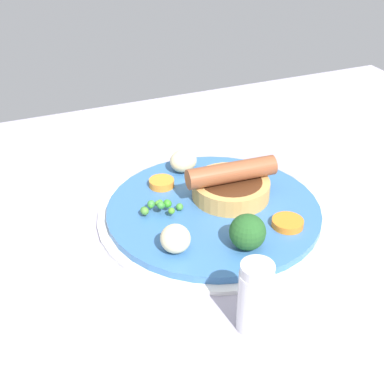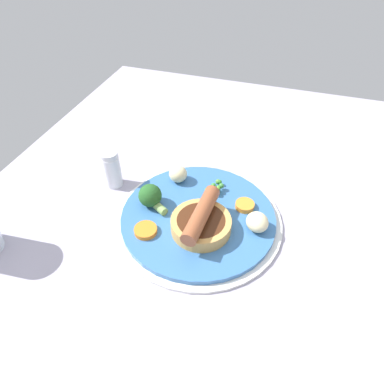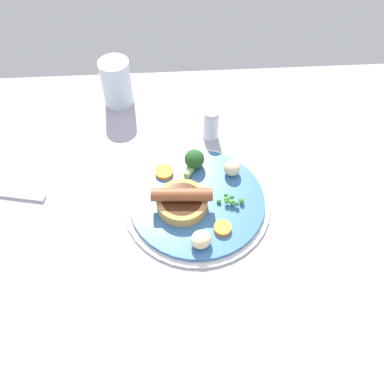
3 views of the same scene
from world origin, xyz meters
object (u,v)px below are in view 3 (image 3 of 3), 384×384
Objects in this scene: dinner_plate at (200,202)px; broccoli_floret_near at (194,160)px; carrot_slice_0 at (223,228)px; drinking_glass at (117,83)px; fork at (1,193)px; pea_pile at (232,200)px; potato_chunk_2 at (232,168)px; salt_shaker at (211,125)px; carrot_slice_2 at (164,172)px; sausage_pudding at (182,200)px; potato_chunk_1 at (200,239)px.

broccoli_floret_near is (0.46, -8.40, 2.74)cm from dinner_plate.
drinking_glass is (20.30, -37.80, 3.64)cm from carrot_slice_0.
fork is at bearing -6.92° from dinner_plate.
pea_pile is 39.36cm from drinking_glass.
fork is at bearing -15.47° from carrot_slice_0.
potato_chunk_2 is 0.45× the size of salt_shaker.
drinking_glass reaches higher than fork.
drinking_glass reaches higher than carrot_slice_2.
pea_pile is (-5.98, 1.31, 1.80)cm from dinner_plate.
drinking_glass is (16.19, -22.35, 2.20)cm from broccoli_floret_near.
fork is (35.44, -6.05, -2.85)cm from sausage_pudding.
carrot_slice_0 is at bearing -147.91° from potato_chunk_1.
fork is 34.61cm from drinking_glass.
broccoli_floret_near is 1.74× the size of carrot_slice_0.
sausage_pudding is at bearing -177.74° from fork.
carrot_slice_2 is 26.15cm from drinking_glass.
potato_chunk_1 is at bearing 171.19° from fork.
pea_pile is 1.36× the size of potato_chunk_1.
pea_pile is at bearing 125.22° from drinking_glass.
potato_chunk_2 reaches higher than fork.
potato_chunk_2 is 45.81cm from fork.
carrot_slice_0 is (-7.06, 5.71, -1.29)cm from sausage_pudding.
broccoli_floret_near is 0.51× the size of drinking_glass.
potato_chunk_2 is at bearing 176.79° from carrot_slice_2.
drinking_glass is at bearing -118.51° from fork.
carrot_slice_2 is at bearing 46.87° from salt_shaker.
dinner_plate is 4.49cm from sausage_pudding.
potato_chunk_1 is 28.03cm from salt_shaker.
carrot_slice_0 is 43.06cm from drinking_glass.
dinner_plate is at bearing -93.95° from potato_chunk_1.
potato_chunk_1 is 1.05× the size of carrot_slice_2.
salt_shaker reaches higher than carrot_slice_0.
sausage_pudding is 3.52× the size of carrot_slice_0.
sausage_pudding is 2.03× the size of broccoli_floret_near.
salt_shaker reaches higher than broccoli_floret_near.
dinner_plate is 8.48× the size of potato_chunk_2.
fork is at bearing 125.69° from broccoli_floret_near.
potato_chunk_1 is at bearing 86.05° from dinner_plate.
carrot_slice_2 is at bearing 134.08° from broccoli_floret_near.
fork is at bearing -20.76° from potato_chunk_1.
broccoli_floret_near is 0.31× the size of fork.
potato_chunk_2 is at bearing -103.70° from carrot_slice_0.
potato_chunk_1 is at bearing 111.31° from sausage_pudding.
pea_pile is 45.28cm from fork.
pea_pile is 1.57× the size of potato_chunk_2.
drinking_glass reaches higher than broccoli_floret_near.
pea_pile is at bearing -176.57° from sausage_pudding.
salt_shaker reaches higher than potato_chunk_1.
broccoli_floret_near is at bearing -17.31° from potato_chunk_2.
dinner_plate is at bearing -174.96° from fork.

